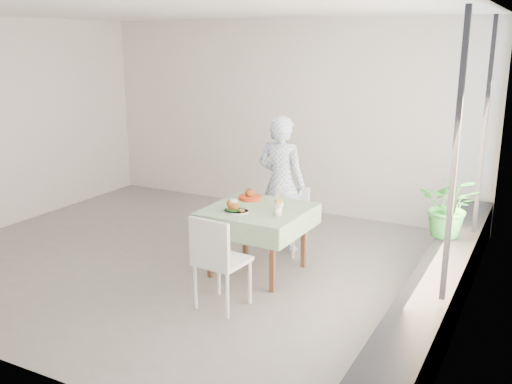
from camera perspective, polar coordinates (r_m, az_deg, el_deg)
The scene contains 16 objects.
floor at distance 6.76m, azimuth -6.38°, elevation -6.85°, with size 6.00×6.00×0.00m, color slate.
ceiling at distance 6.28m, azimuth -7.15°, elevation 17.58°, with size 6.00×6.00×0.00m, color white.
wall_back at distance 8.53m, azimuth 2.82°, elevation 7.54°, with size 6.00×0.02×2.80m, color silver.
wall_left at distance 8.42m, azimuth -23.96°, elevation 6.18°, with size 0.02×5.00×2.80m, color silver.
wall_right at distance 5.32m, azimuth 21.07°, elevation 1.99°, with size 0.02×5.00×2.80m, color silver.
window_pane at distance 5.28m, azimuth 21.00°, elevation 4.67°, with size 0.01×4.80×2.18m, color #D1E0F9.
window_ledge at distance 5.69m, azimuth 17.96°, elevation -9.12°, with size 0.40×4.80×0.50m, color black.
cafe_table at distance 6.25m, azimuth 0.19°, elevation -4.09°, with size 1.07×1.07×0.74m.
chair_far at distance 6.94m, azimuth 3.29°, elevation -4.05°, with size 0.40×0.40×0.79m.
chair_near at distance 5.53m, azimuth -3.46°, elevation -8.69°, with size 0.48×0.48×0.93m.
diner at distance 6.85m, azimuth 2.55°, elevation 0.83°, with size 0.60×0.40×1.66m, color #7F99CB.
main_dish at distance 6.03m, azimuth -2.15°, elevation -1.53°, with size 0.28×0.28×0.15m.
juice_cup_orange at distance 6.08m, azimuth 2.28°, elevation -1.21°, with size 0.10×0.10×0.29m.
juice_cup_lemonade at distance 5.89m, azimuth 2.17°, elevation -1.81°, with size 0.09×0.09×0.26m.
second_dish at distance 6.49m, azimuth -0.60°, elevation -0.42°, with size 0.27×0.27×0.13m.
potted_plant at distance 6.25m, azimuth 18.80°, elevation -1.31°, with size 0.60×0.52×0.67m, color #2A802D.
Camera 1 is at (3.56, -5.17, 2.51)m, focal length 40.00 mm.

